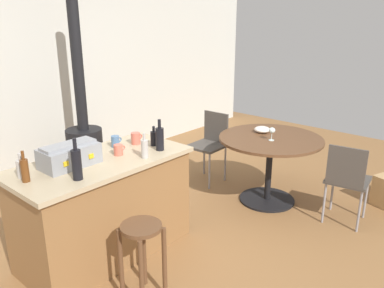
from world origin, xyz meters
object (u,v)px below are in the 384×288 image
wooden_stool (142,247)px  bottle_3 (77,164)px  bottle_1 (145,148)px  bottle_2 (25,170)px  bottle_4 (160,138)px  toolbox (69,155)px  kitchen_island (104,207)px  cup_0 (136,138)px  bottle_0 (154,138)px  serving_bowl (262,129)px  cup_2 (118,150)px  folding_chair_far (210,141)px  cup_1 (115,141)px  bottle_5 (21,168)px  folding_chair_near (347,178)px  wood_stove (85,142)px  wine_glass (272,131)px  dining_table (270,152)px

wooden_stool → bottle_3: 0.77m
bottle_1 → bottle_2: (-0.91, 0.28, 0.01)m
bottle_4 → toolbox: bearing=160.2°
kitchen_island → cup_0: (0.48, 0.10, 0.50)m
kitchen_island → bottle_0: size_ratio=8.28×
serving_bowl → cup_2: bearing=169.1°
folding_chair_far → bottle_0: bearing=-163.4°
bottle_2 → cup_1: (0.93, 0.14, -0.04)m
serving_bowl → bottle_5: bearing=169.2°
toolbox → bottle_3: bearing=-112.2°
bottle_3 → folding_chair_far: bearing=13.8°
folding_chair_far → bottle_0: 1.47m
folding_chair_near → toolbox: 2.66m
folding_chair_near → bottle_2: bearing=150.8°
folding_chair_near → cup_0: cup_0 is taller
wood_stove → bottle_0: size_ratio=12.67×
folding_chair_near → bottle_0: size_ratio=4.66×
bottle_3 → wine_glass: bottle_3 is taller
dining_table → bottle_3: bearing=171.6°
kitchen_island → dining_table: size_ratio=1.33×
serving_bowl → bottle_4: bearing=173.5°
bottle_2 → wine_glass: (2.41, -0.63, -0.12)m
bottle_1 → wood_stove: bearing=73.5°
bottle_1 → wooden_stool: bearing=-135.7°
bottle_1 → bottle_2: bottle_2 is taller
folding_chair_near → dining_table: bearing=94.0°
cup_2 → wood_stove: bearing=67.5°
bottle_5 → serving_bowl: bottle_5 is taller
bottle_4 → folding_chair_far: bearing=21.0°
bottle_2 → cup_1: size_ratio=2.13×
bottle_4 → cup_0: 0.30m
wood_stove → bottle_2: wood_stove is taller
bottle_4 → wine_glass: size_ratio=1.98×
bottle_2 → wooden_stool: bearing=-58.8°
bottle_0 → wine_glass: bottle_0 is taller
dining_table → bottle_3: 2.29m
wine_glass → serving_bowl: 0.31m
wooden_stool → cup_1: 1.12m
bottle_1 → serving_bowl: bearing=-4.0°
folding_chair_near → serving_bowl: folding_chair_near is taller
wooden_stool → cup_2: cup_2 is taller
bottle_4 → serving_bowl: bearing=-6.5°
wooden_stool → wood_stove: size_ratio=0.27×
wooden_stool → cup_2: bearing=61.9°
bottle_0 → cup_0: bottle_0 is taller
bottle_4 → cup_0: size_ratio=2.31×
toolbox → bottle_2: (-0.39, -0.03, 0.00)m
folding_chair_near → serving_bowl: 1.07m
bottle_4 → cup_2: 0.38m
folding_chair_near → toolbox: bearing=146.0°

